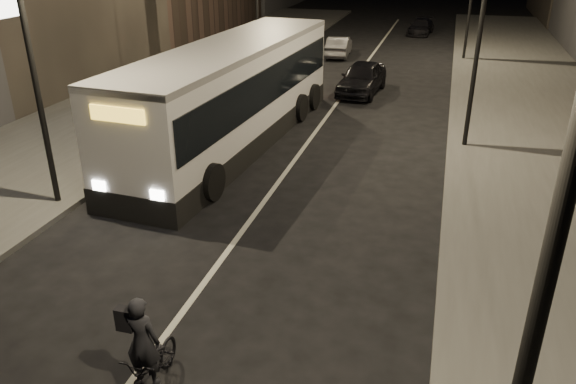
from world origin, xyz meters
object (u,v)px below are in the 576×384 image
Objects in this scene: cyclist_on_bicycle at (150,360)px; car_mid at (339,46)px; streetlight_right_near at (526,191)px; streetlight_left_near at (31,11)px; car_far at (421,27)px; city_bus at (233,91)px; car_near at (362,78)px.

cyclist_on_bicycle is 0.53× the size of car_mid.
cyclist_on_bicycle is (-4.86, 2.24, -4.69)m from streetlight_right_near.
car_mid is (3.33, 23.22, -4.74)m from streetlight_left_near.
cyclist_on_bicycle is 39.11m from car_far.
city_bus reaches higher than cyclist_on_bicycle.
streetlight_left_near is 1.85× the size of car_near.
streetlight_left_near reaches higher than cyclist_on_bicycle.
car_far is at bearing -117.81° from car_mid.
car_mid is at bearing 91.85° from city_bus.
streetlight_right_near is at bearing 99.14° from car_mid.
streetlight_left_near is 4.04× the size of cyclist_on_bicycle.
streetlight_left_near is 9.43m from cyclist_on_bicycle.
city_bus is at bearing -107.14° from car_near.
streetlight_right_near reaches higher than city_bus.
streetlight_left_near reaches higher than city_bus.
car_far is (1.96, 39.06, -0.10)m from cyclist_on_bicycle.
car_mid is at bearing -108.00° from car_far.
city_bus is 6.76× the size of cyclist_on_bicycle.
car_mid is 0.97× the size of car_far.
car_near reaches higher than car_mid.
car_mid is at bearing 93.29° from cyclist_on_bicycle.
city_bus is at bearing 118.94° from streetlight_right_near.
cyclist_on_bicycle is (3.07, -12.09, -1.30)m from city_bus.
streetlight_right_near is at bearing -36.88° from streetlight_left_near.
streetlight_right_near reaches higher than car_mid.
city_bus is 12.54m from cyclist_on_bicycle.
car_near is 8.99m from car_mid.
streetlight_left_near is at bearing -97.39° from car_far.
car_near is (3.40, 8.34, -1.22)m from city_bus.
car_near is at bearing 67.33° from streetlight_left_near.
car_mid is (0.60, 16.88, -1.35)m from city_bus.
city_bus is 27.47m from car_far.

